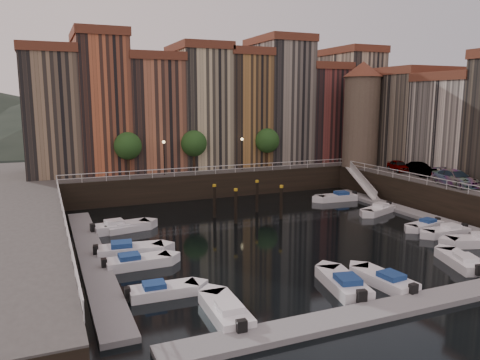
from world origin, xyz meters
name	(u,v)px	position (x,y,z in m)	size (l,w,h in m)	color
ground	(276,232)	(0.00, 0.00, 0.00)	(200.00, 200.00, 0.00)	black
quay_far	(192,174)	(0.00, 26.00, 1.50)	(80.00, 20.00, 3.00)	black
dock_left	(92,256)	(-16.20, -1.00, 0.17)	(2.00, 28.00, 0.35)	gray
dock_right	(421,216)	(16.20, -1.00, 0.17)	(2.00, 28.00, 0.35)	gray
dock_near	(410,304)	(0.00, -17.00, 0.17)	(30.00, 2.00, 0.35)	gray
mountains	(115,113)	(1.72, 110.00, 7.92)	(145.00, 100.00, 18.00)	#2D382D
far_terrace	(219,107)	(3.31, 23.50, 10.95)	(48.70, 10.30, 17.50)	#8B7358
right_terrace	(464,120)	(26.50, 3.80, 9.56)	(9.30, 24.30, 14.00)	#776B5A
corner_tower	(361,113)	(20.00, 14.50, 10.19)	(5.20, 5.20, 13.80)	#6B5B4C
promenade_trees	(199,143)	(-1.33, 18.20, 6.58)	(21.20, 3.20, 5.20)	black
street_lamps	(204,150)	(-1.00, 17.20, 5.90)	(10.36, 0.36, 4.18)	black
railings	(254,182)	(0.00, 4.88, 3.79)	(36.08, 34.04, 0.52)	white
gangway	(362,181)	(17.10, 10.00, 1.92)	(2.78, 8.32, 3.73)	white
mooring_pilings	(247,202)	(-0.35, 5.69, 1.65)	(6.35, 4.02, 3.78)	black
boat_left_0	(162,291)	(-12.93, -9.82, 0.34)	(4.45, 1.75, 1.01)	white
boat_left_1	(136,262)	(-13.42, -4.14, 0.37)	(4.85, 1.82, 1.11)	white
boat_left_2	(129,250)	(-13.46, -1.34, 0.41)	(5.37, 2.51, 1.21)	white
boat_left_3	(120,227)	(-13.04, 5.75, 0.41)	(5.39, 2.49, 1.21)	white
boat_left_4	(127,228)	(-12.48, 5.49, 0.32)	(4.19, 2.16, 0.94)	white
boat_right_0	(478,241)	(13.49, -10.11, 0.38)	(5.05, 3.23, 1.14)	white
boat_right_1	(447,231)	(13.50, -6.89, 0.35)	(4.51, 1.69, 1.03)	white
boat_right_2	(425,225)	(13.34, -4.47, 0.32)	(4.28, 2.24, 0.96)	white
boat_right_3	(378,210)	(13.28, 2.09, 0.36)	(4.77, 3.20, 1.08)	white
boat_right_4	(338,197)	(12.94, 9.08, 0.39)	(5.06, 2.18, 1.15)	white
boat_near_0	(226,311)	(-10.35, -14.12, 0.39)	(1.98, 5.05, 1.15)	white
boat_near_1	(344,284)	(-2.09, -13.43, 0.41)	(2.81, 5.38, 1.21)	white
boat_near_2	(385,280)	(0.79, -13.88, 0.38)	(2.23, 4.95, 1.12)	white
boat_near_3	(461,261)	(8.27, -13.19, 0.37)	(3.08, 4.88, 1.10)	white
car_a	(399,167)	(21.49, 8.59, 3.68)	(1.61, 4.01, 1.37)	gray
car_b	(421,170)	(21.73, 5.03, 3.77)	(1.64, 4.69, 1.55)	gray
car_c	(455,179)	(20.02, -1.46, 3.81)	(2.26, 5.55, 1.61)	gray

